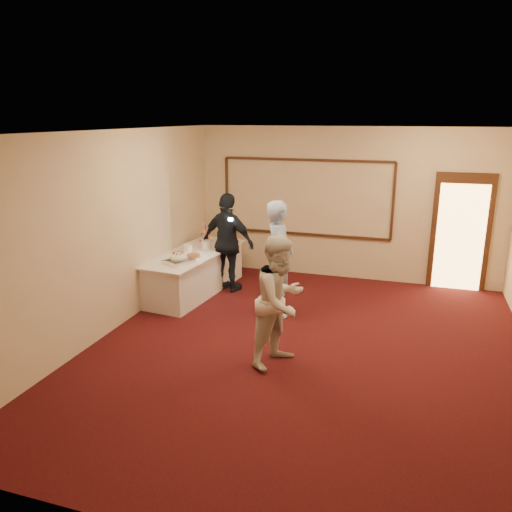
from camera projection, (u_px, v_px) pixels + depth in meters
The scene contains 14 objects.
floor at pixel (307, 350), 7.04m from camera, with size 7.00×7.00×0.00m, color black.
room_walls at pixel (311, 209), 6.49m from camera, with size 6.04×7.04×3.02m.
wall_molding at pixel (306, 198), 10.02m from camera, with size 3.45×0.04×1.55m.
doorway at pixel (460, 233), 9.28m from camera, with size 1.05×0.07×2.20m.
buffet_table at pixel (194, 272), 9.26m from camera, with size 1.22×2.57×0.77m.
pavlova_tray at pixel (178, 259), 8.45m from camera, with size 0.50×0.57×0.18m.
cupcake_stand at pixel (206, 234), 9.96m from camera, with size 0.27×0.27×0.39m.
plate_stack_a at pixel (188, 248), 9.18m from camera, with size 0.17×0.17×0.14m.
plate_stack_b at pixel (206, 245), 9.38m from camera, with size 0.19×0.19×0.16m.
tart at pixel (194, 256), 8.82m from camera, with size 0.28×0.28×0.06m.
man at pixel (279, 259), 8.08m from camera, with size 0.70×0.46×1.91m, color #86A3CE.
woman at pixel (280, 301), 6.47m from camera, with size 0.85×0.66×1.75m, color silver.
guest at pixel (228, 243), 9.21m from camera, with size 1.08×0.45×1.85m, color black.
camera_flash at pixel (231, 219), 8.89m from camera, with size 0.07×0.04×0.05m, color white.
Camera 1 is at (1.26, -6.33, 3.19)m, focal length 35.00 mm.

